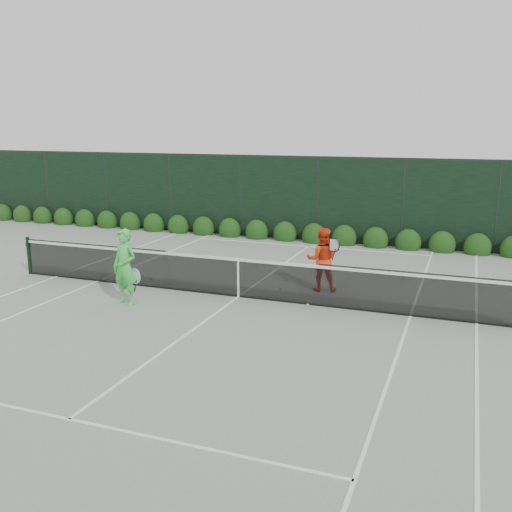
% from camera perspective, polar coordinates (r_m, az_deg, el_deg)
% --- Properties ---
extents(ground, '(80.00, 80.00, 0.00)m').
position_cam_1_polar(ground, '(14.05, -1.77, -4.12)').
color(ground, gray).
rests_on(ground, ground).
extents(tennis_net, '(12.90, 0.10, 1.07)m').
position_cam_1_polar(tennis_net, '(13.92, -1.87, -2.02)').
color(tennis_net, black).
rests_on(tennis_net, ground).
extents(player_woman, '(0.73, 0.56, 1.80)m').
position_cam_1_polar(player_woman, '(13.62, -12.98, -1.08)').
color(player_woman, '#40DB4C').
rests_on(player_woman, ground).
extents(player_man, '(0.96, 0.80, 1.62)m').
position_cam_1_polar(player_man, '(14.49, 6.61, -0.35)').
color(player_man, '#EA3C13').
rests_on(player_man, ground).
extents(court_lines, '(11.03, 23.83, 0.01)m').
position_cam_1_polar(court_lines, '(14.05, -1.77, -4.10)').
color(court_lines, white).
rests_on(court_lines, ground).
extents(windscreen_fence, '(32.00, 21.07, 3.06)m').
position_cam_1_polar(windscreen_fence, '(11.28, -7.06, -0.52)').
color(windscreen_fence, black).
rests_on(windscreen_fence, ground).
extents(hedge_row, '(31.66, 0.65, 0.94)m').
position_cam_1_polar(hedge_row, '(20.60, 5.82, 2.00)').
color(hedge_row, black).
rests_on(hedge_row, ground).
extents(tennis_balls, '(4.72, 1.21, 0.07)m').
position_cam_1_polar(tennis_balls, '(14.71, -3.23, -3.22)').
color(tennis_balls, yellow).
rests_on(tennis_balls, ground).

